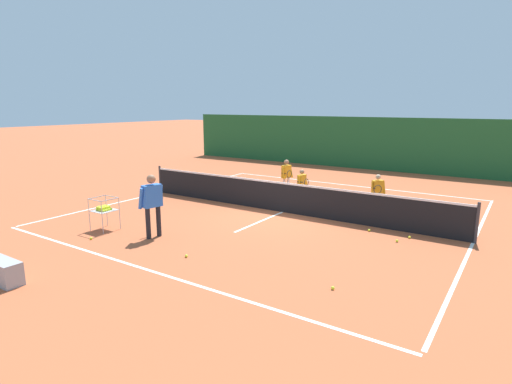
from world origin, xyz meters
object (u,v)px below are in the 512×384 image
object	(u,v)px
tennis_net	(283,197)
tennis_ball_5	(369,230)
student_0	(286,174)
tennis_ball_1	(91,238)
instructor	(152,200)
tennis_ball_2	(186,256)
student_1	(302,183)
tennis_ball_0	(333,288)
tennis_ball_3	(397,241)
student_2	(377,189)
tennis_ball_4	(409,237)
ball_cart	(104,209)

from	to	relation	value
tennis_net	tennis_ball_5	xyz separation A→B (m)	(3.01, -0.50, -0.47)
student_0	tennis_ball_1	bearing A→B (deg)	-101.74
instructor	tennis_ball_2	xyz separation A→B (m)	(1.71, -0.62, -0.96)
student_1	tennis_ball_0	size ratio (longest dim) A/B	17.62
student_0	tennis_ball_0	size ratio (longest dim) A/B	20.02
instructor	student_0	size ratio (longest dim) A/B	1.22
tennis_ball_1	tennis_ball_3	size ratio (longest dim) A/B	1.00
student_2	tennis_ball_2	size ratio (longest dim) A/B	17.88
tennis_ball_2	tennis_ball_4	distance (m)	5.71
tennis_ball_2	tennis_ball_1	bearing A→B (deg)	-171.87
student_1	tennis_ball_1	bearing A→B (deg)	-111.98
tennis_ball_4	tennis_ball_5	bearing A→B (deg)	179.20
instructor	student_2	size ratio (longest dim) A/B	1.36
student_1	tennis_ball_0	world-z (taller)	student_1
student_2	tennis_ball_1	xyz separation A→B (m)	(-5.20, -6.85, -0.70)
tennis_ball_3	tennis_ball_4	xyz separation A→B (m)	(0.19, 0.48, 0.00)
ball_cart	tennis_ball_3	distance (m)	7.81
instructor	student_0	bearing A→B (deg)	86.85
student_1	student_0	bearing A→B (deg)	142.09
instructor	tennis_ball_0	xyz separation A→B (m)	(5.14, -0.35, -0.96)
student_1	instructor	bearing A→B (deg)	-104.77
ball_cart	tennis_ball_0	bearing A→B (deg)	-0.56
student_1	tennis_ball_0	xyz separation A→B (m)	(3.69, -5.87, -0.69)
student_2	tennis_ball_2	world-z (taller)	student_2
student_0	student_2	size ratio (longest dim) A/B	1.12
tennis_ball_1	tennis_ball_0	bearing A→B (deg)	6.22
student_1	ball_cart	xyz separation A→B (m)	(-3.08, -5.80, -0.12)
tennis_ball_4	ball_cart	bearing A→B (deg)	-151.90
instructor	ball_cart	size ratio (longest dim) A/B	1.84
tennis_net	student_0	xyz separation A→B (m)	(-1.16, 2.29, 0.32)
instructor	tennis_ball_5	xyz separation A→B (m)	(4.52, 3.58, -0.96)
student_0	tennis_ball_5	size ratio (longest dim) A/B	20.02
instructor	tennis_ball_4	distance (m)	6.70
ball_cart	tennis_ball_0	xyz separation A→B (m)	(6.77, -0.07, -0.56)
tennis_ball_2	tennis_ball_4	size ratio (longest dim) A/B	1.00
tennis_ball_1	tennis_ball_3	distance (m)	7.78
tennis_ball_1	student_2	bearing A→B (deg)	52.81
tennis_ball_3	student_1	bearing A→B (deg)	148.38
ball_cart	tennis_ball_1	world-z (taller)	ball_cart
tennis_net	tennis_ball_2	size ratio (longest dim) A/B	163.90
instructor	tennis_ball_0	size ratio (longest dim) A/B	24.35
student_1	tennis_ball_2	xyz separation A→B (m)	(0.26, -6.14, -0.69)
tennis_ball_0	tennis_ball_4	distance (m)	3.94
tennis_ball_4	student_0	bearing A→B (deg)	151.79
tennis_net	tennis_ball_3	distance (m)	4.04
instructor	tennis_ball_0	bearing A→B (deg)	-3.87
tennis_ball_0	instructor	bearing A→B (deg)	176.13
tennis_ball_3	tennis_ball_5	distance (m)	1.01
student_1	tennis_ball_5	xyz separation A→B (m)	(3.06, -1.93, -0.69)
student_2	tennis_ball_0	world-z (taller)	student_2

